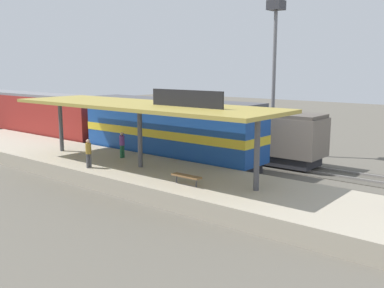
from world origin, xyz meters
name	(u,v)px	position (x,y,z in m)	size (l,w,h in m)	color
ground_plane	(207,163)	(2.00, 0.00, 0.00)	(120.00, 120.00, 0.00)	#5B564C
track_near	(189,167)	(0.00, 0.00, 0.03)	(3.20, 110.00, 0.16)	#4E4941
track_far	(228,157)	(4.60, 0.00, 0.03)	(3.20, 110.00, 0.16)	#4E4941
platform	(141,174)	(-4.60, 0.00, 0.45)	(6.00, 44.00, 0.90)	#A89E89
station_canopy	(140,106)	(-4.60, -0.09, 4.53)	(5.20, 18.00, 4.70)	#47474C
platform_bench	(186,176)	(-6.00, -4.77, 1.34)	(0.44, 1.70, 0.50)	#333338
locomotive	(169,131)	(0.00, 1.85, 2.41)	(2.93, 14.43, 4.44)	#28282D
passenger_carriage_single	(30,115)	(0.00, 19.85, 2.31)	(2.90, 20.00, 4.24)	#28282D
freight_car	(244,134)	(4.60, -1.37, 1.97)	(2.80, 12.00, 3.54)	#28282D
light_mast	(275,46)	(7.80, -1.97, 8.40)	(1.10, 1.10, 11.70)	slate
person_walking	(122,143)	(-3.50, 2.85, 1.85)	(0.34, 0.34, 1.71)	#23603D
person_boarding	(88,152)	(-6.71, 2.20, 1.85)	(0.34, 0.34, 1.71)	#4C4C51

